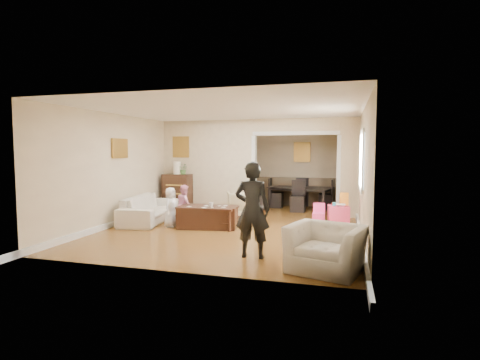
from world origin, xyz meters
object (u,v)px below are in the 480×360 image
(armchair_back, at_px, (242,204))
(child_toddler, at_px, (260,206))
(coffee_cup, at_px, (211,204))
(coffee_table, at_px, (208,217))
(table_lamp, at_px, (177,168))
(dining_table, at_px, (300,198))
(armchair_front, at_px, (326,248))
(adult_person, at_px, (252,210))
(child_kneel_a, at_px, (171,207))
(sofa, at_px, (150,208))
(child_kneel_b, at_px, (185,204))
(play_table, at_px, (338,215))
(cyan_cup, at_px, (334,204))
(dresser, at_px, (177,193))

(armchair_back, bearing_deg, child_toddler, 108.67)
(coffee_cup, bearing_deg, coffee_table, 153.43)
(armchair_back, height_order, table_lamp, table_lamp)
(dining_table, distance_m, child_toddler, 2.75)
(armchair_front, height_order, dining_table, armchair_front)
(adult_person, distance_m, child_kneel_a, 3.06)
(coffee_cup, relative_size, child_toddler, 0.13)
(sofa, xyz_separation_m, adult_person, (3.21, -2.40, 0.47))
(adult_person, bearing_deg, child_toddler, -81.65)
(armchair_back, height_order, coffee_table, armchair_back)
(child_kneel_b, bearing_deg, armchair_back, -69.16)
(table_lamp, height_order, coffee_cup, table_lamp)
(child_kneel_a, height_order, child_toddler, child_kneel_a)
(child_kneel_a, bearing_deg, adult_person, -127.64)
(play_table, xyz_separation_m, adult_person, (-1.31, -3.19, 0.56))
(coffee_table, relative_size, child_kneel_a, 1.44)
(armchair_back, relative_size, armchair_front, 0.72)
(table_lamp, bearing_deg, play_table, -9.41)
(coffee_table, bearing_deg, armchair_front, -41.35)
(table_lamp, relative_size, child_toddler, 0.43)
(coffee_table, distance_m, child_toddler, 1.30)
(table_lamp, bearing_deg, child_kneel_b, -59.54)
(cyan_cup, relative_size, child_kneel_a, 0.09)
(armchair_front, bearing_deg, play_table, 104.12)
(armchair_back, height_order, child_toddler, child_toddler)
(child_toddler, bearing_deg, coffee_table, -13.73)
(sofa, height_order, play_table, sofa)
(armchair_back, xyz_separation_m, armchair_front, (2.37, -3.98, -0.00))
(armchair_front, relative_size, cyan_cup, 12.84)
(play_table, distance_m, child_toddler, 1.85)
(coffee_cup, bearing_deg, child_kneel_b, 156.37)
(coffee_table, bearing_deg, child_kneel_b, 156.80)
(table_lamp, xyz_separation_m, child_kneel_a, (0.79, -2.05, -0.80))
(armchair_front, distance_m, child_kneel_a, 4.24)
(table_lamp, xyz_separation_m, dining_table, (3.33, 1.53, -0.93))
(dining_table, bearing_deg, coffee_cup, -101.70)
(armchair_back, relative_size, child_toddler, 0.88)
(adult_person, relative_size, child_toddler, 1.88)
(child_kneel_b, xyz_separation_m, child_toddler, (1.75, 0.45, -0.05))
(table_lamp, distance_m, adult_person, 5.08)
(armchair_back, distance_m, adult_person, 3.82)
(armchair_back, height_order, child_kneel_b, child_kneel_b)
(armchair_front, relative_size, child_toddler, 1.22)
(child_toddler, bearing_deg, coffee_cup, -9.17)
(sofa, bearing_deg, armchair_back, -67.98)
(cyan_cup, bearing_deg, play_table, 26.57)
(coffee_cup, distance_m, cyan_cup, 2.89)
(dresser, xyz_separation_m, table_lamp, (0.00, 0.00, 0.72))
(child_kneel_a, bearing_deg, armchair_back, -34.43)
(armchair_back, bearing_deg, child_kneel_b, 28.70)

